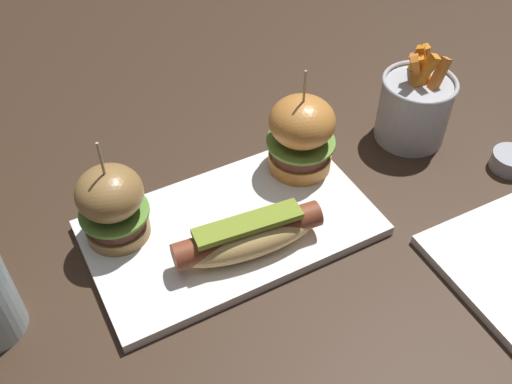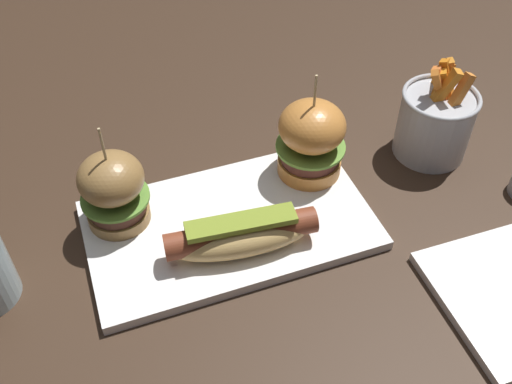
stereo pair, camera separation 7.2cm
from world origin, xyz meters
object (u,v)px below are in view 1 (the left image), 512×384
at_px(slider_right, 301,134).
at_px(fries_bucket, 415,106).
at_px(platter_main, 231,228).
at_px(hot_dog, 247,237).
at_px(sauce_ramekin, 510,160).
at_px(slider_left, 112,204).

distance_m(slider_right, fries_bucket, 0.19).
relative_size(platter_main, hot_dog, 1.93).
distance_m(platter_main, hot_dog, 0.06).
height_order(hot_dog, fries_bucket, fries_bucket).
bearing_deg(sauce_ramekin, platter_main, 169.03).
height_order(slider_left, sauce_ramekin, slider_left).
bearing_deg(platter_main, sauce_ramekin, -10.97).
xyz_separation_m(platter_main, slider_right, (0.13, 0.05, 0.06)).
relative_size(slider_left, sauce_ramekin, 2.72).
height_order(slider_left, fries_bucket, slider_left).
bearing_deg(fries_bucket, slider_right, 177.80).
bearing_deg(platter_main, slider_right, 21.86).
bearing_deg(slider_right, fries_bucket, -2.20).
relative_size(hot_dog, fries_bucket, 1.28).
distance_m(hot_dog, slider_left, 0.16).
height_order(fries_bucket, sauce_ramekin, fries_bucket).
bearing_deg(hot_dog, slider_left, 141.85).
bearing_deg(hot_dog, slider_right, 36.83).
xyz_separation_m(slider_left, slider_right, (0.26, 0.00, 0.00)).
bearing_deg(slider_left, hot_dog, -38.15).
xyz_separation_m(hot_dog, slider_left, (-0.13, 0.10, 0.03)).
relative_size(slider_left, slider_right, 0.94).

